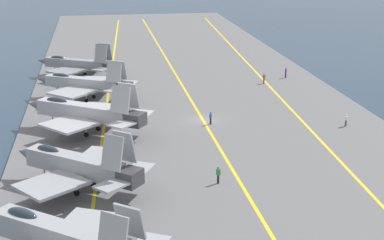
{
  "coord_description": "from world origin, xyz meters",
  "views": [
    {
      "loc": [
        -74.56,
        13.78,
        24.77
      ],
      "look_at": [
        -7.31,
        2.72,
        2.9
      ],
      "focal_mm": 55.0,
      "sensor_mm": 36.0,
      "label": 1
    }
  ],
  "objects_px": {
    "crew_green_vest": "(218,174)",
    "crew_purple_vest": "(286,72)",
    "crew_brown_vest": "(264,78)",
    "parked_jet_fourth": "(85,83)",
    "parked_jet_second": "(77,165)",
    "parked_jet_nearest": "(62,237)",
    "crew_blue_vest": "(211,117)",
    "crew_white_vest": "(346,120)",
    "parked_jet_third": "(85,112)",
    "parked_jet_fifth": "(78,64)"
  },
  "relations": [
    {
      "from": "crew_green_vest",
      "to": "crew_brown_vest",
      "type": "bearing_deg",
      "value": -22.26
    },
    {
      "from": "parked_jet_second",
      "to": "crew_purple_vest",
      "type": "distance_m",
      "value": 54.4
    },
    {
      "from": "parked_jet_third",
      "to": "crew_white_vest",
      "type": "bearing_deg",
      "value": -94.78
    },
    {
      "from": "parked_jet_fifth",
      "to": "crew_green_vest",
      "type": "bearing_deg",
      "value": -163.07
    },
    {
      "from": "crew_blue_vest",
      "to": "crew_white_vest",
      "type": "bearing_deg",
      "value": -102.02
    },
    {
      "from": "crew_white_vest",
      "to": "crew_brown_vest",
      "type": "height_order",
      "value": "crew_brown_vest"
    },
    {
      "from": "crew_green_vest",
      "to": "crew_blue_vest",
      "type": "bearing_deg",
      "value": -8.78
    },
    {
      "from": "parked_jet_fifth",
      "to": "crew_green_vest",
      "type": "xyz_separation_m",
      "value": [
        -49.04,
        -14.92,
        -1.31
      ]
    },
    {
      "from": "crew_brown_vest",
      "to": "parked_jet_fourth",
      "type": "bearing_deg",
      "value": 100.31
    },
    {
      "from": "parked_jet_second",
      "to": "crew_white_vest",
      "type": "distance_m",
      "value": 37.26
    },
    {
      "from": "parked_jet_fourth",
      "to": "crew_blue_vest",
      "type": "bearing_deg",
      "value": -131.62
    },
    {
      "from": "crew_white_vest",
      "to": "crew_brown_vest",
      "type": "relative_size",
      "value": 0.91
    },
    {
      "from": "parked_jet_nearest",
      "to": "crew_blue_vest",
      "type": "xyz_separation_m",
      "value": [
        32.72,
        -17.69,
        -1.74
      ]
    },
    {
      "from": "parked_jet_fifth",
      "to": "crew_blue_vest",
      "type": "bearing_deg",
      "value": -149.23
    },
    {
      "from": "parked_jet_fifth",
      "to": "crew_white_vest",
      "type": "bearing_deg",
      "value": -133.72
    },
    {
      "from": "parked_jet_fourth",
      "to": "crew_brown_vest",
      "type": "relative_size",
      "value": 8.68
    },
    {
      "from": "crew_brown_vest",
      "to": "crew_blue_vest",
      "type": "xyz_separation_m",
      "value": [
        -20.0,
        13.04,
        -0.07
      ]
    },
    {
      "from": "parked_jet_fourth",
      "to": "crew_white_vest",
      "type": "relative_size",
      "value": 9.58
    },
    {
      "from": "crew_blue_vest",
      "to": "parked_jet_third",
      "type": "bearing_deg",
      "value": 93.12
    },
    {
      "from": "parked_jet_nearest",
      "to": "parked_jet_third",
      "type": "height_order",
      "value": "parked_jet_third"
    },
    {
      "from": "crew_green_vest",
      "to": "parked_jet_fifth",
      "type": "bearing_deg",
      "value": 16.93
    },
    {
      "from": "parked_jet_fourth",
      "to": "parked_jet_fifth",
      "type": "bearing_deg",
      "value": 5.17
    },
    {
      "from": "parked_jet_nearest",
      "to": "crew_green_vest",
      "type": "relative_size",
      "value": 8.25
    },
    {
      "from": "parked_jet_second",
      "to": "parked_jet_third",
      "type": "height_order",
      "value": "parked_jet_third"
    },
    {
      "from": "parked_jet_fourth",
      "to": "crew_brown_vest",
      "type": "bearing_deg",
      "value": -79.69
    },
    {
      "from": "parked_jet_second",
      "to": "parked_jet_fourth",
      "type": "distance_m",
      "value": 32.87
    },
    {
      "from": "crew_brown_vest",
      "to": "crew_purple_vest",
      "type": "xyz_separation_m",
      "value": [
        3.49,
        -4.94,
        -0.01
      ]
    },
    {
      "from": "crew_brown_vest",
      "to": "crew_blue_vest",
      "type": "relative_size",
      "value": 1.07
    },
    {
      "from": "crew_green_vest",
      "to": "parked_jet_fourth",
      "type": "bearing_deg",
      "value": 21.9
    },
    {
      "from": "parked_jet_fourth",
      "to": "crew_blue_vest",
      "type": "height_order",
      "value": "parked_jet_fourth"
    },
    {
      "from": "parked_jet_nearest",
      "to": "crew_brown_vest",
      "type": "relative_size",
      "value": 8.29
    },
    {
      "from": "parked_jet_second",
      "to": "parked_jet_fourth",
      "type": "xyz_separation_m",
      "value": [
        32.87,
        -0.41,
        0.02
      ]
    },
    {
      "from": "crew_white_vest",
      "to": "crew_blue_vest",
      "type": "bearing_deg",
      "value": 77.98
    },
    {
      "from": "parked_jet_fifth",
      "to": "crew_brown_vest",
      "type": "height_order",
      "value": "parked_jet_fifth"
    },
    {
      "from": "crew_brown_vest",
      "to": "crew_blue_vest",
      "type": "distance_m",
      "value": 23.88
    },
    {
      "from": "parked_jet_nearest",
      "to": "crew_green_vest",
      "type": "distance_m",
      "value": 20.19
    },
    {
      "from": "crew_blue_vest",
      "to": "crew_purple_vest",
      "type": "relative_size",
      "value": 0.94
    },
    {
      "from": "parked_jet_second",
      "to": "crew_white_vest",
      "type": "relative_size",
      "value": 8.62
    },
    {
      "from": "parked_jet_fourth",
      "to": "crew_green_vest",
      "type": "bearing_deg",
      "value": -158.1
    },
    {
      "from": "parked_jet_fourth",
      "to": "crew_purple_vest",
      "type": "bearing_deg",
      "value": -75.58
    },
    {
      "from": "parked_jet_fourth",
      "to": "parked_jet_third",
      "type": "bearing_deg",
      "value": -179.33
    },
    {
      "from": "parked_jet_fifth",
      "to": "crew_brown_vest",
      "type": "distance_m",
      "value": 32.51
    },
    {
      "from": "parked_jet_third",
      "to": "crew_purple_vest",
      "type": "height_order",
      "value": "parked_jet_third"
    },
    {
      "from": "crew_green_vest",
      "to": "crew_purple_vest",
      "type": "relative_size",
      "value": 1.02
    },
    {
      "from": "crew_white_vest",
      "to": "crew_blue_vest",
      "type": "height_order",
      "value": "crew_blue_vest"
    },
    {
      "from": "parked_jet_fifth",
      "to": "crew_purple_vest",
      "type": "height_order",
      "value": "parked_jet_fifth"
    },
    {
      "from": "crew_white_vest",
      "to": "parked_jet_fifth",
      "type": "bearing_deg",
      "value": 46.28
    },
    {
      "from": "crew_purple_vest",
      "to": "parked_jet_fifth",
      "type": "bearing_deg",
      "value": 79.71
    },
    {
      "from": "crew_green_vest",
      "to": "crew_blue_vest",
      "type": "relative_size",
      "value": 1.08
    },
    {
      "from": "crew_white_vest",
      "to": "crew_blue_vest",
      "type": "relative_size",
      "value": 0.97
    }
  ]
}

